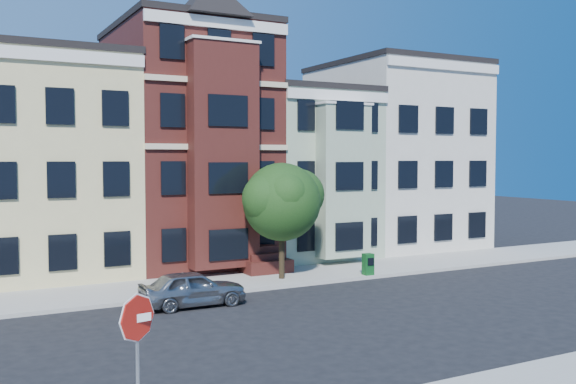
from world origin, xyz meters
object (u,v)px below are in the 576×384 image
street_tree (282,207)px  newspaper_box (368,264)px  stop_sign (137,363)px  parked_car (192,288)px

street_tree → newspaper_box: size_ratio=6.48×
newspaper_box → stop_sign: stop_sign is taller
street_tree → newspaper_box: street_tree is taller
street_tree → newspaper_box: (3.89, -1.08, -2.68)m
street_tree → newspaper_box: bearing=-15.6°
street_tree → parked_car: size_ratio=1.61×
parked_car → newspaper_box: bearing=-79.3°
parked_car → stop_sign: stop_sign is taller
parked_car → newspaper_box: (9.00, 1.56, -0.03)m
parked_car → stop_sign: (-4.99, -11.04, 1.12)m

